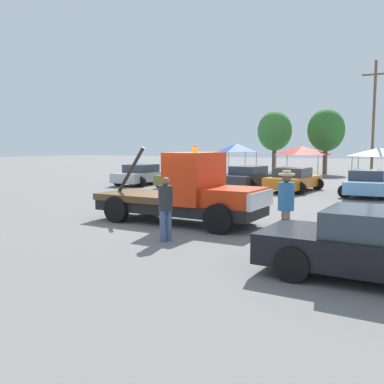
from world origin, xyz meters
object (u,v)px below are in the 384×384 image
at_px(parked_car_charcoal, 250,177).
at_px(parked_car_orange, 293,180).
at_px(canopy_tent_blue, 237,148).
at_px(tree_left, 275,131).
at_px(person_near_truck, 286,201).
at_px(parked_car_olive, 184,177).
at_px(utility_pole, 374,115).
at_px(person_at_hood, 166,204).
at_px(canopy_tent_red, 302,150).
at_px(tow_truck, 188,194).
at_px(parked_car_skyblue, 367,183).
at_px(canopy_tent_white, 379,152).
at_px(traffic_cone, 196,202).
at_px(tree_center, 326,130).
at_px(parked_car_silver, 143,175).

height_order(parked_car_charcoal, parked_car_orange, same).
bearing_deg(canopy_tent_blue, tree_left, 61.39).
bearing_deg(person_near_truck, tree_left, 78.75).
xyz_separation_m(parked_car_olive, utility_pole, (8.91, 18.10, 4.59)).
height_order(person_at_hood, canopy_tent_red, canopy_tent_red).
height_order(person_at_hood, canopy_tent_blue, canopy_tent_blue).
relative_size(tow_truck, canopy_tent_red, 1.64).
bearing_deg(parked_car_skyblue, canopy_tent_white, 1.76).
bearing_deg(parked_car_charcoal, canopy_tent_red, 8.03).
distance_m(person_at_hood, traffic_cone, 6.37).
bearing_deg(utility_pole, parked_car_orange, -97.43).
bearing_deg(parked_car_skyblue, tree_center, 16.84).
relative_size(parked_car_charcoal, tree_center, 0.79).
distance_m(tow_truck, canopy_tent_blue, 26.42).
bearing_deg(parked_car_skyblue, canopy_tent_red, 26.15).
height_order(tree_center, traffic_cone, tree_center).
height_order(tow_truck, canopy_tent_red, canopy_tent_red).
distance_m(parked_car_orange, tree_center, 16.75).
xyz_separation_m(canopy_tent_red, canopy_tent_white, (5.86, 1.09, -0.11)).
xyz_separation_m(canopy_tent_white, tree_left, (-9.90, 4.09, 1.94)).
distance_m(person_at_hood, canopy_tent_white, 27.69).
relative_size(canopy_tent_blue, tree_center, 0.50).
bearing_deg(canopy_tent_white, traffic_cone, -102.97).
height_order(canopy_tent_blue, utility_pole, utility_pole).
distance_m(person_near_truck, tree_left, 32.26).
xyz_separation_m(tow_truck, parked_car_skyblue, (4.21, 11.18, -0.33)).
xyz_separation_m(canopy_tent_blue, utility_pole, (11.26, 4.13, 2.85)).
relative_size(person_near_truck, canopy_tent_red, 0.54).
height_order(parked_car_silver, canopy_tent_red, canopy_tent_red).
height_order(canopy_tent_red, canopy_tent_white, canopy_tent_red).
distance_m(parked_car_olive, canopy_tent_red, 13.64).
xyz_separation_m(tow_truck, canopy_tent_white, (3.48, 24.99, 1.09)).
distance_m(tow_truck, person_at_hood, 2.65).
xyz_separation_m(parked_car_olive, tree_left, (-0.08, 18.14, 3.36)).
bearing_deg(parked_car_orange, parked_car_skyblue, -91.10).
bearing_deg(traffic_cone, tree_center, 89.49).
relative_size(parked_car_olive, canopy_tent_blue, 1.64).
bearing_deg(person_near_truck, tow_truck, 129.02).
relative_size(tow_truck, parked_car_olive, 1.20).
xyz_separation_m(parked_car_orange, tree_left, (-6.71, 17.45, 3.36)).
distance_m(parked_car_skyblue, traffic_cone, 9.68).
relative_size(person_near_truck, parked_car_orange, 0.42).
xyz_separation_m(canopy_tent_red, tree_left, (-4.04, 5.18, 1.83)).
bearing_deg(tree_left, utility_pole, -0.28).
bearing_deg(parked_car_charcoal, person_at_hood, -158.72).
relative_size(parked_car_olive, parked_car_orange, 1.06).
xyz_separation_m(person_near_truck, canopy_tent_red, (-6.04, 25.33, 1.04)).
distance_m(tow_truck, person_near_truck, 3.93).
xyz_separation_m(canopy_tent_red, tree_center, (1.10, 4.08, 1.77)).
bearing_deg(tree_left, person_near_truck, -71.72).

